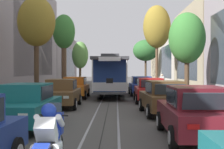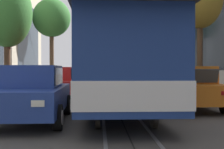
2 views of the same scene
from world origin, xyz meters
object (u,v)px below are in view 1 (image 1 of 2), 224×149
object	(u,v)px
street_tree_kerb_left_mid	(64,34)
street_tree_kerb_right_mid	(157,27)
parked_car_brown_mid_right	(164,98)
parked_car_maroon_second_right	(196,112)
parked_car_teal_second_left	(26,105)
street_tree_kerb_left_second	(36,23)
motorcycle_with_rider	(49,146)
street_tree_kerb_right_fourth	(146,51)
parked_car_blue_fifth_right	(141,86)
street_tree_kerb_left_fourth	(80,55)
parked_car_red_fourth_right	(150,90)
street_tree_kerb_right_second	(187,39)
cable_car_trolley	(111,76)
pedestrian_on_left_pavement	(162,81)
parked_car_orange_fourth_left	(75,87)
parked_car_brown_mid_left	(61,93)

from	to	relation	value
street_tree_kerb_left_mid	street_tree_kerb_right_mid	bearing A→B (deg)	7.68
parked_car_brown_mid_right	parked_car_maroon_second_right	bearing A→B (deg)	-88.40
parked_car_teal_second_left	street_tree_kerb_left_second	bearing A→B (deg)	101.92
street_tree_kerb_left_second	street_tree_kerb_right_mid	distance (m)	15.82
parked_car_brown_mid_right	motorcycle_with_rider	world-z (taller)	parked_car_brown_mid_right
street_tree_kerb_right_fourth	motorcycle_with_rider	bearing A→B (deg)	-97.75
parked_car_brown_mid_right	parked_car_blue_fifth_right	size ratio (longest dim) A/B	1.01
parked_car_brown_mid_right	street_tree_kerb_left_fourth	size ratio (longest dim) A/B	0.70
parked_car_brown_mid_right	parked_car_red_fourth_right	bearing A→B (deg)	90.56
parked_car_blue_fifth_right	street_tree_kerb_right_second	xyz separation A→B (m)	(2.43, -5.96, 3.31)
parked_car_red_fourth_right	street_tree_kerb_right_fourth	size ratio (longest dim) A/B	0.66
parked_car_maroon_second_right	cable_car_trolley	world-z (taller)	cable_car_trolley
parked_car_teal_second_left	cable_car_trolley	bearing A→B (deg)	78.61
parked_car_red_fourth_right	street_tree_kerb_right_second	size ratio (longest dim) A/B	0.76
street_tree_kerb_right_second	cable_car_trolley	size ratio (longest dim) A/B	0.63
parked_car_maroon_second_right	street_tree_kerb_left_fourth	size ratio (longest dim) A/B	0.70
parked_car_maroon_second_right	street_tree_kerb_right_second	distance (m)	11.33
parked_car_teal_second_left	pedestrian_on_left_pavement	xyz separation A→B (m)	(7.97, 20.93, 0.18)
parked_car_blue_fifth_right	street_tree_kerb_left_second	size ratio (longest dim) A/B	0.66
parked_car_orange_fourth_left	parked_car_blue_fifth_right	size ratio (longest dim) A/B	0.99
parked_car_teal_second_left	parked_car_red_fourth_right	xyz separation A→B (m)	(5.41, 8.99, 0.00)
street_tree_kerb_left_fourth	street_tree_kerb_right_mid	distance (m)	16.18
street_tree_kerb_left_second	motorcycle_with_rider	world-z (taller)	street_tree_kerb_left_second
parked_car_orange_fourth_left	motorcycle_with_rider	distance (m)	18.18
parked_car_orange_fourth_left	cable_car_trolley	bearing A→B (deg)	30.83
parked_car_brown_mid_right	motorcycle_with_rider	xyz separation A→B (m)	(-3.37, -9.23, -0.03)
parked_car_orange_fourth_left	motorcycle_with_rider	world-z (taller)	parked_car_orange_fourth_left
parked_car_brown_mid_right	street_tree_kerb_right_second	bearing A→B (deg)	67.08
pedestrian_on_left_pavement	street_tree_kerb_right_fourth	bearing A→B (deg)	91.86
parked_car_brown_mid_right	parked_car_blue_fifth_right	bearing A→B (deg)	90.66
street_tree_kerb_left_second	street_tree_kerb_left_fourth	bearing A→B (deg)	90.66
parked_car_orange_fourth_left	street_tree_kerb_right_mid	xyz separation A→B (m)	(7.29, 8.65, 5.73)
parked_car_brown_mid_right	parked_car_blue_fifth_right	distance (m)	11.41
street_tree_kerb_left_mid	street_tree_kerb_left_fourth	xyz separation A→B (m)	(-0.05, 14.22, -1.42)
parked_car_brown_mid_left	parked_car_red_fourth_right	distance (m)	5.92
street_tree_kerb_right_second	cable_car_trolley	bearing A→B (deg)	135.02
parked_car_teal_second_left	motorcycle_with_rider	bearing A→B (deg)	-70.30
street_tree_kerb_left_mid	street_tree_kerb_right_fourth	world-z (taller)	street_tree_kerb_left_mid
parked_car_maroon_second_right	street_tree_kerb_left_second	world-z (taller)	street_tree_kerb_left_second
parked_car_red_fourth_right	parked_car_brown_mid_left	bearing A→B (deg)	-152.30
parked_car_teal_second_left	parked_car_brown_mid_right	bearing A→B (deg)	31.77
parked_car_maroon_second_right	pedestrian_on_left_pavement	bearing A→B (deg)	84.06
parked_car_brown_mid_right	street_tree_kerb_right_fourth	distance (m)	31.16
pedestrian_on_left_pavement	street_tree_kerb_right_second	bearing A→B (deg)	-90.98
parked_car_brown_mid_right	cable_car_trolley	xyz separation A→B (m)	(-2.68, 10.43, 0.86)
parked_car_teal_second_left	parked_car_maroon_second_right	world-z (taller)	same
street_tree_kerb_right_second	street_tree_kerb_right_fourth	size ratio (longest dim) A/B	0.88
street_tree_kerb_left_second	street_tree_kerb_right_fourth	xyz separation A→B (m)	(9.24, 26.14, -0.02)
parked_car_red_fourth_right	street_tree_kerb_right_second	xyz separation A→B (m)	(2.36, -0.16, 3.31)
parked_car_red_fourth_right	cable_car_trolley	world-z (taller)	cable_car_trolley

